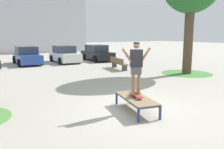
{
  "coord_description": "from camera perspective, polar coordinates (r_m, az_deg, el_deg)",
  "views": [
    {
      "loc": [
        -4.63,
        -6.11,
        2.48
      ],
      "look_at": [
        -0.12,
        1.16,
        1.0
      ],
      "focal_mm": 37.14,
      "sensor_mm": 36.0,
      "label": 1
    }
  ],
  "objects": [
    {
      "name": "car_white",
      "position": [
        21.33,
        -11.59,
        4.81
      ],
      "size": [
        2.02,
        4.25,
        1.5
      ],
      "color": "silver",
      "rests_on": "ground"
    },
    {
      "name": "skate_box",
      "position": [
        7.61,
        6.0,
        -6.0
      ],
      "size": [
        1.17,
        2.02,
        0.46
      ],
      "color": "navy",
      "rests_on": "ground"
    },
    {
      "name": "ground_plane",
      "position": [
        8.06,
        5.14,
        -8.16
      ],
      "size": [
        120.0,
        120.0,
        0.0
      ],
      "primitive_type": "plane",
      "color": "#B2AA9E"
    },
    {
      "name": "grass_patch_near_right",
      "position": [
        15.73,
        17.87,
        0.29
      ],
      "size": [
        3.19,
        3.19,
        0.01
      ],
      "primitive_type": "cylinder",
      "color": "#47893D",
      "rests_on": "ground"
    },
    {
      "name": "car_black",
      "position": [
        22.41,
        -3.72,
        5.22
      ],
      "size": [
        2.05,
        4.27,
        1.5
      ],
      "color": "black",
      "rests_on": "ground"
    },
    {
      "name": "park_bench",
      "position": [
        16.78,
        1.6,
        2.86
      ],
      "size": [
        0.89,
        2.44,
        0.83
      ],
      "color": "brown",
      "rests_on": "ground"
    },
    {
      "name": "skater",
      "position": [
        7.43,
        5.97,
        2.43
      ],
      "size": [
        0.99,
        0.37,
        1.69
      ],
      "color": "#8E6647",
      "rests_on": "skateboard"
    },
    {
      "name": "car_blue",
      "position": [
        20.84,
        -20.2,
        4.3
      ],
      "size": [
        1.99,
        4.24,
        1.5
      ],
      "color": "#28479E",
      "rests_on": "ground"
    },
    {
      "name": "skateboard",
      "position": [
        7.62,
        5.85,
        -5.01
      ],
      "size": [
        0.39,
        0.82,
        0.09
      ],
      "color": "#B23333",
      "rests_on": "skate_box"
    }
  ]
}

